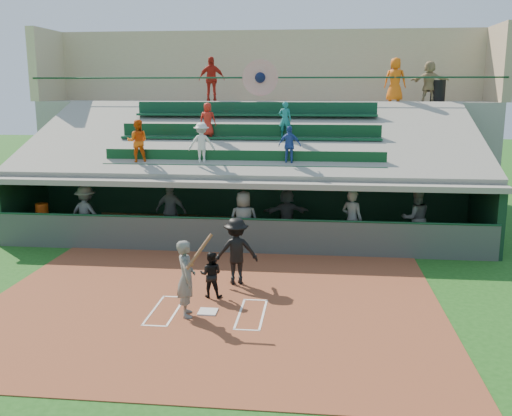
# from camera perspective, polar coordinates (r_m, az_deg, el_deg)

# --- Properties ---
(ground) EXTENTS (100.00, 100.00, 0.00)m
(ground) POSITION_cam_1_polar(r_m,az_deg,el_deg) (13.58, -4.84, -10.42)
(ground) COLOR #184B15
(ground) RESTS_ON ground
(dirt_slab) EXTENTS (11.00, 9.00, 0.02)m
(dirt_slab) POSITION_cam_1_polar(r_m,az_deg,el_deg) (14.03, -4.44, -9.62)
(dirt_slab) COLOR brown
(dirt_slab) RESTS_ON ground
(home_plate) EXTENTS (0.43, 0.43, 0.03)m
(home_plate) POSITION_cam_1_polar(r_m,az_deg,el_deg) (13.57, -4.84, -10.28)
(home_plate) COLOR silver
(home_plate) RESTS_ON dirt_slab
(batters_box_chalk) EXTENTS (2.65, 1.85, 0.01)m
(batters_box_chalk) POSITION_cam_1_polar(r_m,az_deg,el_deg) (13.57, -4.84, -10.33)
(batters_box_chalk) COLOR white
(batters_box_chalk) RESTS_ON dirt_slab
(dugout_floor) EXTENTS (16.00, 3.50, 0.04)m
(dugout_floor) POSITION_cam_1_polar(r_m,az_deg,el_deg) (19.90, -1.13, -3.07)
(dugout_floor) COLOR gray
(dugout_floor) RESTS_ON ground
(concourse_slab) EXTENTS (20.00, 3.00, 4.60)m
(concourse_slab) POSITION_cam_1_polar(r_m,az_deg,el_deg) (26.10, 0.76, 5.58)
(concourse_slab) COLOR gray
(concourse_slab) RESTS_ON ground
(grandstand) EXTENTS (20.40, 10.40, 7.80)m
(grandstand) POSITION_cam_1_polar(r_m,az_deg,el_deg) (23.15, 0.02, 4.69)
(grandstand) COLOR #464B47
(grandstand) RESTS_ON ground
(batter_at_plate) EXTENTS (0.93, 0.79, 1.95)m
(batter_at_plate) POSITION_cam_1_polar(r_m,az_deg,el_deg) (13.14, -6.98, -6.96)
(batter_at_plate) COLOR #545752
(batter_at_plate) RESTS_ON dirt_slab
(catcher) EXTENTS (0.58, 0.45, 1.17)m
(catcher) POSITION_cam_1_polar(r_m,az_deg,el_deg) (14.32, -4.53, -6.65)
(catcher) COLOR black
(catcher) RESTS_ON dirt_slab
(home_umpire) EXTENTS (1.28, 0.92, 1.79)m
(home_umpire) POSITION_cam_1_polar(r_m,az_deg,el_deg) (15.18, -2.00, -4.31)
(home_umpire) COLOR black
(home_umpire) RESTS_ON dirt_slab
(dugout_bench) EXTENTS (14.19, 2.18, 0.43)m
(dugout_bench) POSITION_cam_1_polar(r_m,az_deg,el_deg) (20.94, -0.95, -1.66)
(dugout_bench) COLOR olive
(dugout_bench) RESTS_ON dugout_floor
(white_table) EXTENTS (1.01, 0.85, 0.77)m
(white_table) POSITION_cam_1_polar(r_m,az_deg,el_deg) (21.32, -20.38, -1.69)
(white_table) COLOR silver
(white_table) RESTS_ON dugout_floor
(water_cooler) EXTENTS (0.43, 0.43, 0.43)m
(water_cooler) POSITION_cam_1_polar(r_m,az_deg,el_deg) (21.15, -20.63, -0.15)
(water_cooler) COLOR #D4480C
(water_cooler) RESTS_ON white_table
(dugout_player_a) EXTENTS (1.34, 0.98, 1.86)m
(dugout_player_a) POSITION_cam_1_polar(r_m,az_deg,el_deg) (20.36, -16.63, -0.48)
(dugout_player_a) COLOR #61645E
(dugout_player_a) RESTS_ON dugout_floor
(dugout_player_b) EXTENTS (1.21, 0.71, 1.93)m
(dugout_player_b) POSITION_cam_1_polar(r_m,az_deg,el_deg) (19.85, -8.49, -0.32)
(dugout_player_b) COLOR #5E605B
(dugout_player_b) RESTS_ON dugout_floor
(dugout_player_c) EXTENTS (1.01, 0.72, 1.93)m
(dugout_player_c) POSITION_cam_1_polar(r_m,az_deg,el_deg) (18.21, -1.24, -1.28)
(dugout_player_c) COLOR #50534E
(dugout_player_c) RESTS_ON dugout_floor
(dugout_player_d) EXTENTS (1.67, 0.84, 1.72)m
(dugout_player_d) POSITION_cam_1_polar(r_m,az_deg,el_deg) (19.79, 3.08, -0.55)
(dugout_player_d) COLOR #50534E
(dugout_player_d) RESTS_ON dugout_floor
(dugout_player_e) EXTENTS (0.86, 0.78, 1.97)m
(dugout_player_e) POSITION_cam_1_polar(r_m,az_deg,el_deg) (18.46, 9.57, -1.21)
(dugout_player_e) COLOR #5D605A
(dugout_player_e) RESTS_ON dugout_floor
(dugout_player_f) EXTENTS (1.04, 0.87, 1.93)m
(dugout_player_f) POSITION_cam_1_polar(r_m,az_deg,el_deg) (19.26, 15.67, -1.00)
(dugout_player_f) COLOR #565853
(dugout_player_f) RESTS_ON dugout_floor
(trash_bin) EXTENTS (0.60, 0.60, 0.90)m
(trash_bin) POSITION_cam_1_polar(r_m,az_deg,el_deg) (25.66, 17.72, 11.08)
(trash_bin) COLOR black
(trash_bin) RESTS_ON concourse_slab
(concourse_staff_a) EXTENTS (1.18, 0.65, 1.91)m
(concourse_staff_a) POSITION_cam_1_polar(r_m,az_deg,el_deg) (25.49, -4.44, 12.73)
(concourse_staff_a) COLOR #B01F14
(concourse_staff_a) RESTS_ON concourse_slab
(concourse_staff_b) EXTENTS (0.96, 0.71, 1.80)m
(concourse_staff_b) POSITION_cam_1_polar(r_m,az_deg,el_deg) (24.69, 13.74, 12.34)
(concourse_staff_b) COLOR #E55D0D
(concourse_staff_b) RESTS_ON concourse_slab
(concourse_staff_c) EXTENTS (1.65, 0.96, 1.70)m
(concourse_staff_c) POSITION_cam_1_polar(r_m,az_deg,el_deg) (25.52, 16.93, 12.02)
(concourse_staff_c) COLOR tan
(concourse_staff_c) RESTS_ON concourse_slab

